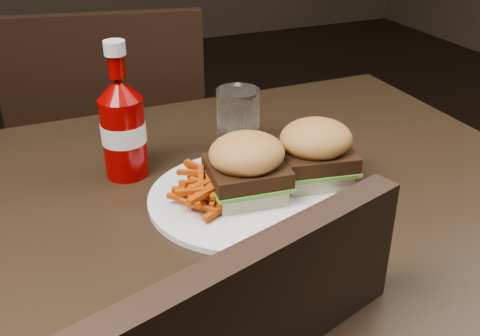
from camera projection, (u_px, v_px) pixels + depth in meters
name	position (u px, v px, depth m)	size (l,w,h in m)	color
dining_table	(179.00, 221.00, 0.82)	(1.20, 0.80, 0.04)	black
chair_far	(120.00, 175.00, 1.56)	(0.46, 0.46, 0.04)	black
plate	(243.00, 198.00, 0.82)	(0.28, 0.28, 0.01)	white
sandwich_half_a	(247.00, 189.00, 0.82)	(0.10, 0.09, 0.03)	beige
sandwich_half_b	(314.00, 173.00, 0.86)	(0.10, 0.09, 0.03)	beige
fries_pile	(209.00, 187.00, 0.80)	(0.10, 0.10, 0.04)	#AB4709
ketchup_bottle	(124.00, 140.00, 0.87)	(0.07, 0.07, 0.14)	#7B0000
tumbler	(238.00, 122.00, 0.95)	(0.07, 0.07, 0.11)	white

